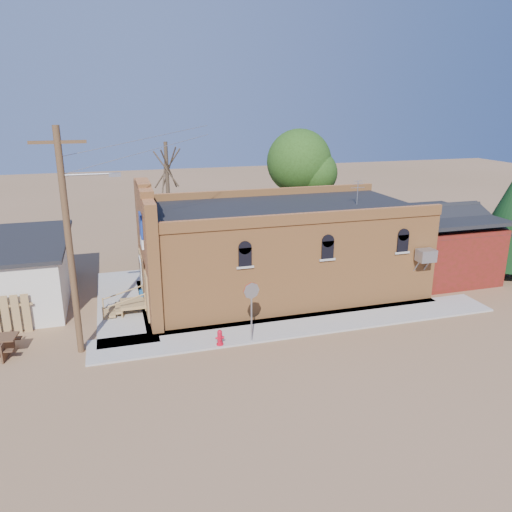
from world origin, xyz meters
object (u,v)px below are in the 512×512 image
object	(u,v)px
fire_hydrant	(220,337)
utility_pole	(70,239)
brick_bar	(276,249)
trash_barrel	(145,297)
stop_sign	(251,296)

from	to	relation	value
fire_hydrant	utility_pole	bearing A→B (deg)	-172.96
brick_bar	trash_barrel	xyz separation A→B (m)	(-6.94, -0.13, -1.87)
stop_sign	trash_barrel	size ratio (longest dim) A/B	3.41
utility_pole	stop_sign	distance (m)	7.47
fire_hydrant	trash_barrel	size ratio (longest dim) A/B	0.88
utility_pole	brick_bar	bearing A→B (deg)	23.69
utility_pole	trash_barrel	world-z (taller)	utility_pole
brick_bar	utility_pole	distance (m)	10.96
utility_pole	stop_sign	size ratio (longest dim) A/B	3.43
utility_pole	fire_hydrant	size ratio (longest dim) A/B	13.31
trash_barrel	fire_hydrant	bearing A→B (deg)	-63.69
utility_pole	stop_sign	bearing A→B (deg)	-9.90
brick_bar	fire_hydrant	xyz separation A→B (m)	(-4.29, -5.50, -1.93)
brick_bar	utility_pole	size ratio (longest dim) A/B	1.82
brick_bar	trash_barrel	size ratio (longest dim) A/B	21.29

